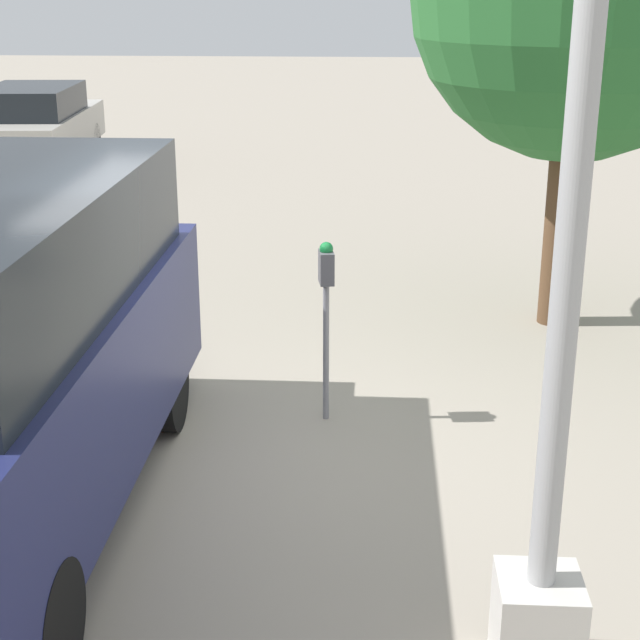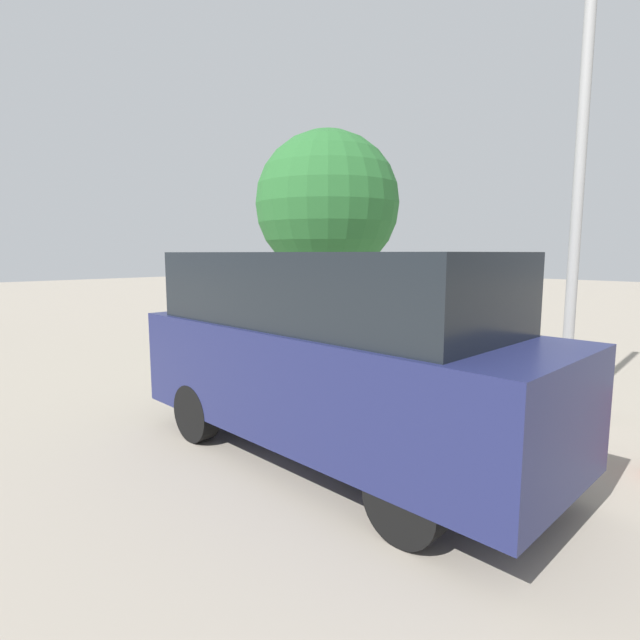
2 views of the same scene
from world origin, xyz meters
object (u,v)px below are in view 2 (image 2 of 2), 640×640
street_tree (327,205)px  lamp_post (572,276)px  parking_meter_near (342,324)px  parked_van (332,350)px

street_tree → lamp_post: bearing=-10.1°
street_tree → parking_meter_near: bearing=-41.5°
lamp_post → parked_van: lamp_post is taller
parking_meter_near → parked_van: (1.76, -2.07, 0.10)m
parking_meter_near → street_tree: size_ratio=0.31×
parked_van → lamp_post: bearing=68.5°
parking_meter_near → lamp_post: (3.06, 1.28, 0.84)m
parking_meter_near → street_tree: street_tree is taller
street_tree → parked_van: bearing=-45.1°
parking_meter_near → parked_van: bearing=-59.2°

